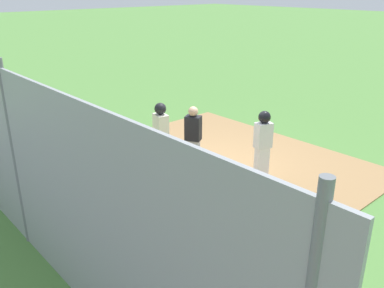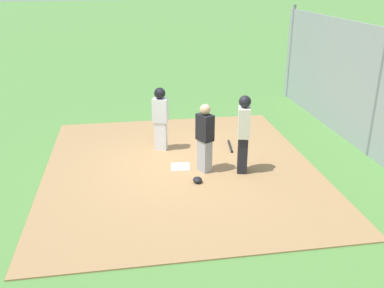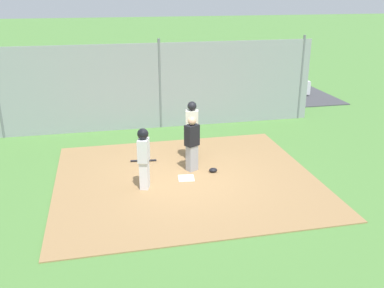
{
  "view_description": "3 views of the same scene",
  "coord_description": "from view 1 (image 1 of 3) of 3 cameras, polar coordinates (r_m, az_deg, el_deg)",
  "views": [
    {
      "loc": [
        6.79,
        -6.95,
        4.41
      ],
      "look_at": [
        -0.37,
        -0.5,
        0.66
      ],
      "focal_mm": 38.35,
      "sensor_mm": 36.0,
      "label": 1
    },
    {
      "loc": [
        -9.21,
        1.21,
        4.37
      ],
      "look_at": [
        -0.36,
        -0.23,
        0.76
      ],
      "focal_mm": 39.75,
      "sensor_mm": 36.0,
      "label": 2
    },
    {
      "loc": [
        2.15,
        10.66,
        5.09
      ],
      "look_at": [
        -0.21,
        -0.22,
        0.97
      ],
      "focal_mm": 39.75,
      "sensor_mm": 36.0,
      "label": 3
    }
  ],
  "objects": [
    {
      "name": "runner",
      "position": [
        9.81,
        9.84,
        0.53
      ],
      "size": [
        0.37,
        0.44,
        1.67
      ],
      "rotation": [
        0.0,
        0.0,
        2.82
      ],
      "color": "silver",
      "rests_on": "dirt_infield"
    },
    {
      "name": "umpire",
      "position": [
        9.75,
        -4.31,
        0.82
      ],
      "size": [
        0.43,
        0.34,
        1.85
      ],
      "rotation": [
        0.0,
        0.0,
        1.34
      ],
      "color": "black",
      "rests_on": "dirt_infield"
    },
    {
      "name": "ground_plane",
      "position": [
        10.67,
        3.32,
        -3.19
      ],
      "size": [
        140.0,
        140.0,
        0.0
      ],
      "primitive_type": "plane",
      "color": "#51843D"
    },
    {
      "name": "baseball_bat",
      "position": [
        9.04,
        1.32,
        -7.49
      ],
      "size": [
        0.8,
        0.16,
        0.06
      ],
      "primitive_type": "cylinder",
      "rotation": [
        0.0,
        1.57,
        6.16
      ],
      "color": "black",
      "rests_on": "dirt_infield"
    },
    {
      "name": "dirt_infield",
      "position": [
        10.66,
        3.32,
        -3.11
      ],
      "size": [
        7.2,
        6.4,
        0.03
      ],
      "primitive_type": "cube",
      "color": "#9E774C",
      "rests_on": "ground_plane"
    },
    {
      "name": "catcher",
      "position": [
        10.18,
        0.16,
        0.98
      ],
      "size": [
        0.46,
        0.41,
        1.64
      ],
      "rotation": [
        0.0,
        0.0,
        2.07
      ],
      "color": "#9E9EA3",
      "rests_on": "dirt_infield"
    },
    {
      "name": "backstop_fence",
      "position": [
        7.63,
        -23.27,
        -2.14
      ],
      "size": [
        12.0,
        0.1,
        3.35
      ],
      "color": "#93999E",
      "rests_on": "ground_plane"
    },
    {
      "name": "catcher_mask",
      "position": [
        11.03,
        -0.81,
        -1.79
      ],
      "size": [
        0.24,
        0.2,
        0.12
      ],
      "primitive_type": "ellipsoid",
      "color": "black",
      "rests_on": "dirt_infield"
    },
    {
      "name": "home_plate",
      "position": [
        10.65,
        3.32,
        -2.99
      ],
      "size": [
        0.49,
        0.49,
        0.02
      ],
      "primitive_type": "cube",
      "rotation": [
        0.0,
        0.0,
        -0.12
      ],
      "color": "white",
      "rests_on": "dirt_infield"
    }
  ]
}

